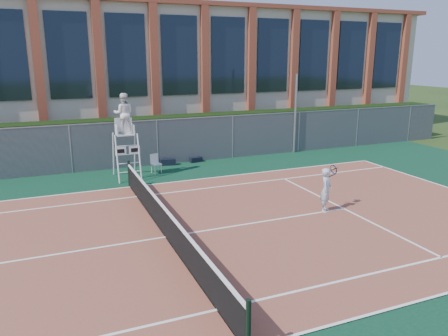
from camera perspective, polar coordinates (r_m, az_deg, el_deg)
name	(u,v)px	position (r m, az deg, el deg)	size (l,w,h in m)	color
ground	(166,238)	(13.14, -7.60, -9.04)	(120.00, 120.00, 0.00)	#233814
apron	(158,226)	(14.04, -8.68, -7.49)	(36.00, 20.00, 0.01)	#0B3121
tennis_court	(166,237)	(13.14, -7.60, -8.96)	(23.77, 10.97, 0.02)	brown
tennis_net	(165,221)	(12.94, -7.68, -6.86)	(0.10, 11.30, 1.10)	black
fence	(116,146)	(21.11, -13.97, 2.80)	(40.00, 0.06, 2.20)	#595E60
hedge	(112,142)	(22.28, -14.45, 3.37)	(40.00, 1.40, 2.20)	black
building	(90,73)	(29.81, -17.13, 11.80)	(45.00, 10.60, 8.22)	beige
steel_pole	(295,114)	(24.19, 9.28, 6.98)	(0.12, 0.12, 4.27)	#9EA0A5
umpire_chair	(124,116)	(19.16, -12.96, 6.66)	(1.04, 1.60, 3.74)	white
plastic_chair	(155,162)	(20.13, -8.97, 0.81)	(0.49, 0.49, 0.87)	silver
sports_bag_near	(168,162)	(21.53, -7.30, 0.79)	(0.72, 0.29, 0.31)	black
sports_bag_far	(196,160)	(22.02, -3.70, 1.10)	(0.61, 0.27, 0.25)	black
tennis_player	(326,190)	(15.23, 13.21, -2.78)	(0.92, 0.74, 1.55)	silver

